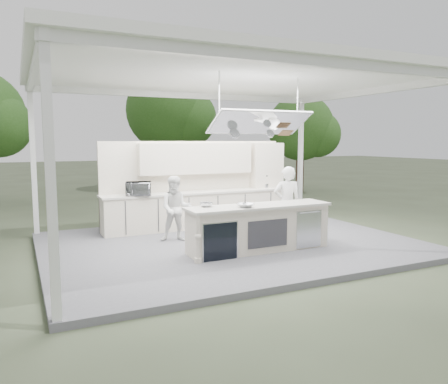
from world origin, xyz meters
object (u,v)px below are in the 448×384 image
demo_island (258,228)px  back_counter (199,209)px  head_chef (287,203)px  sous_chef (176,209)px

demo_island → back_counter: bearing=93.6°
head_chef → sous_chef: (-2.34, 0.97, -0.10)m
demo_island → head_chef: bearing=28.6°
demo_island → head_chef: size_ratio=1.84×
back_counter → head_chef: 2.58m
demo_island → sous_chef: 2.02m
demo_island → head_chef: (1.09, 0.60, 0.37)m
sous_chef → demo_island: bearing=-31.6°
demo_island → sous_chef: (-1.24, 1.57, 0.26)m
demo_island → sous_chef: size_ratio=2.10×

